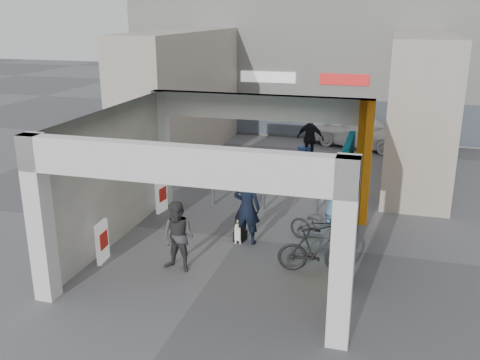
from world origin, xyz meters
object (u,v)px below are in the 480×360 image
(man_crates, at_px, (310,138))
(bicycle_front, at_px, (320,227))
(man_elderly, at_px, (337,194))
(cafe_set, at_px, (234,172))
(white_van, at_px, (360,130))
(man_with_dog, at_px, (247,207))
(man_back_turned, at_px, (178,237))
(produce_stand, at_px, (218,167))
(border_collie, at_px, (239,232))
(bicycle_rear, at_px, (316,251))

(man_crates, bearing_deg, bicycle_front, 109.96)
(man_elderly, bearing_deg, cafe_set, 150.62)
(white_van, bearing_deg, man_with_dog, -170.68)
(man_with_dog, distance_m, man_back_turned, 2.22)
(man_back_turned, height_order, man_crates, man_crates)
(man_back_turned, distance_m, man_elderly, 5.11)
(man_back_turned, height_order, bicycle_front, man_back_turned)
(man_back_turned, xyz_separation_m, man_elderly, (3.15, 4.02, -0.00))
(produce_stand, distance_m, white_van, 7.37)
(cafe_set, bearing_deg, bicycle_front, -51.55)
(man_with_dog, bearing_deg, border_collie, 10.44)
(cafe_set, distance_m, bicycle_rear, 7.28)
(cafe_set, bearing_deg, man_elderly, -37.41)
(man_crates, bearing_deg, white_van, -111.32)
(cafe_set, xyz_separation_m, man_crates, (2.21, 3.17, 0.65))
(man_crates, distance_m, bicycle_rear, 9.52)
(man_back_turned, bearing_deg, man_crates, 90.81)
(man_elderly, distance_m, bicycle_front, 1.70)
(man_with_dog, bearing_deg, bicycle_rear, 154.20)
(bicycle_front, bearing_deg, man_with_dog, 122.35)
(border_collie, xyz_separation_m, bicycle_rear, (2.14, -1.12, 0.25))
(man_crates, bearing_deg, cafe_set, 64.51)
(produce_stand, bearing_deg, bicycle_rear, -58.89)
(white_van, bearing_deg, bicycle_front, -161.52)
(produce_stand, bearing_deg, man_elderly, -39.64)
(man_crates, bearing_deg, produce_stand, 51.75)
(man_crates, xyz_separation_m, bicycle_front, (1.46, -7.78, -0.49))
(cafe_set, height_order, bicycle_rear, bicycle_rear)
(cafe_set, relative_size, man_with_dog, 0.68)
(cafe_set, xyz_separation_m, man_with_dog, (1.84, -5.07, 0.68))
(man_crates, bearing_deg, bicycle_rear, 108.90)
(produce_stand, bearing_deg, man_back_turned, -81.77)
(man_crates, bearing_deg, man_with_dog, 96.79)
(white_van, bearing_deg, cafe_set, 167.17)
(man_back_turned, distance_m, bicycle_front, 3.79)
(produce_stand, bearing_deg, white_van, 47.20)
(produce_stand, xyz_separation_m, white_van, (4.70, 5.65, 0.46))
(border_collie, xyz_separation_m, white_van, (2.32, 11.21, 0.48))
(cafe_set, relative_size, produce_stand, 1.16)
(man_elderly, distance_m, man_crates, 6.37)
(border_collie, relative_size, white_van, 0.16)
(man_back_turned, xyz_separation_m, white_van, (3.22, 13.11, -0.07))
(border_collie, xyz_separation_m, man_elderly, (2.24, 2.12, 0.55))
(produce_stand, distance_m, border_collie, 6.05)
(bicycle_rear, bearing_deg, cafe_set, 21.99)
(bicycle_rear, relative_size, white_van, 0.39)
(produce_stand, bearing_deg, man_with_dog, -68.02)
(bicycle_front, bearing_deg, white_van, 16.73)
(bicycle_front, bearing_deg, produce_stand, 59.24)
(cafe_set, distance_m, man_elderly, 4.92)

